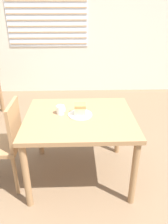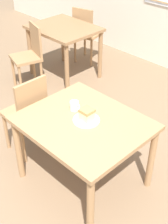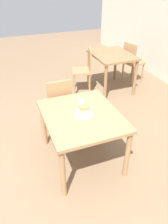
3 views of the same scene
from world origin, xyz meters
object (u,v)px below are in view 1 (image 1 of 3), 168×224
at_px(cake_slice, 80,109).
at_px(dining_table_near, 80,125).
at_px(chair_near_window, 6,142).
at_px(plate, 80,115).
at_px(coffee_mug, 61,110).

bearing_deg(cake_slice, dining_table_near, -102.23).
relative_size(chair_near_window, plate, 3.93).
height_order(dining_table_near, chair_near_window, chair_near_window).
xyz_separation_m(cake_slice, coffee_mug, (-0.19, 0.03, -0.02)).
bearing_deg(plate, cake_slice, 91.74).
bearing_deg(cake_slice, coffee_mug, 169.57).
relative_size(dining_table_near, coffee_mug, 12.30).
bearing_deg(dining_table_near, chair_near_window, -171.91).
height_order(dining_table_near, plate, plate).
bearing_deg(coffee_mug, chair_near_window, -162.56).
xyz_separation_m(plate, cake_slice, (-0.00, 0.01, 0.06)).
height_order(plate, coffee_mug, coffee_mug).
bearing_deg(chair_near_window, coffee_mug, 107.44).
bearing_deg(chair_near_window, dining_table_near, 98.09).
distance_m(dining_table_near, chair_near_window, 0.72).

